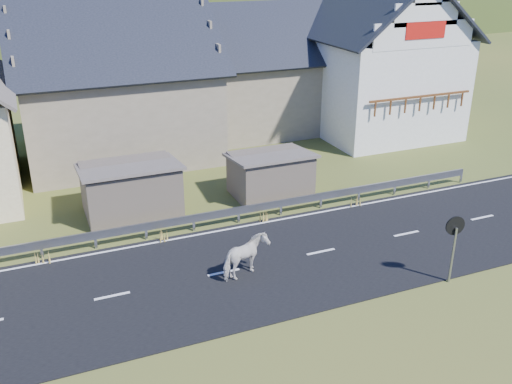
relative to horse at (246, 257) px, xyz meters
name	(u,v)px	position (x,y,z in m)	size (l,w,h in m)	color
ground	(224,273)	(-0.67, 0.49, -0.80)	(160.00, 160.00, 0.00)	#3E5020
road	(224,273)	(-0.67, 0.49, -0.78)	(60.00, 7.00, 0.04)	black
lane_markings	(224,272)	(-0.67, 0.49, -0.75)	(60.00, 6.60, 0.01)	silver
guardrail	(194,219)	(-0.67, 4.17, -0.23)	(28.10, 0.09, 0.75)	#93969B
shed_left	(131,190)	(-2.67, 6.99, 0.30)	(4.30, 3.30, 2.40)	#6A5C4E
shed_right	(270,175)	(3.83, 6.49, 0.20)	(3.80, 2.90, 2.20)	#6A5C4E
house_stone_a	(113,72)	(-1.67, 15.49, 3.84)	(10.80, 9.80, 8.90)	gray
house_stone_b	(266,61)	(8.33, 17.49, 3.44)	(9.80, 8.80, 8.10)	gray
house_white	(372,49)	(14.33, 14.49, 4.26)	(8.80, 10.80, 9.70)	white
mountain	(52,54)	(4.33, 180.49, -20.80)	(440.00, 280.00, 260.00)	#2D3C13
horse	(246,257)	(0.00, 0.00, 0.00)	(1.79, 0.82, 1.51)	silver
traffic_mirror	(454,234)	(6.50, -3.04, 1.06)	(0.70, 0.23, 2.53)	#93969B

